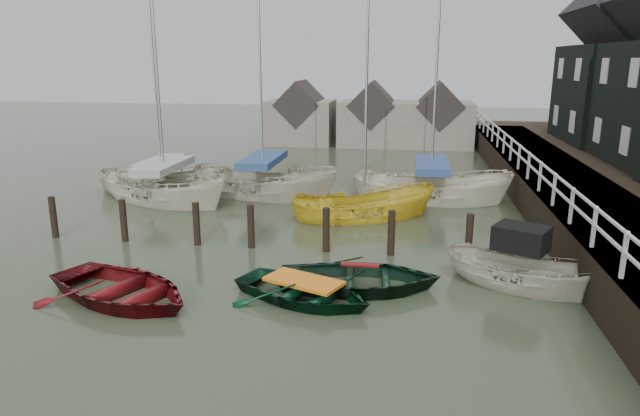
% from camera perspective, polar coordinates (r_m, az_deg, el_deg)
% --- Properties ---
extents(ground, '(120.00, 120.00, 0.00)m').
position_cam_1_polar(ground, '(15.29, -5.55, -7.73)').
color(ground, '#2E3924').
rests_on(ground, ground).
extents(pier, '(3.04, 32.00, 2.70)m').
position_cam_1_polar(pier, '(24.89, 22.36, 1.74)').
color(pier, black).
rests_on(pier, ground).
extents(mooring_pilings, '(13.72, 0.22, 1.80)m').
position_cam_1_polar(mooring_pilings, '(18.13, -6.64, -2.46)').
color(mooring_pilings, black).
rests_on(mooring_pilings, ground).
extents(far_sheds, '(14.00, 4.08, 4.39)m').
position_cam_1_polar(far_sheds, '(39.96, 5.01, 8.96)').
color(far_sheds, '#665B51').
rests_on(far_sheds, ground).
extents(rowboat_red, '(5.16, 4.54, 0.89)m').
position_cam_1_polar(rowboat_red, '(15.16, -19.13, -8.72)').
color(rowboat_red, '#560C10').
rests_on(rowboat_red, ground).
extents(rowboat_green, '(4.41, 3.86, 0.76)m').
position_cam_1_polar(rowboat_green, '(14.37, -1.62, -9.19)').
color(rowboat_green, black).
rests_on(rowboat_green, ground).
extents(rowboat_dkgreen, '(4.48, 3.40, 0.87)m').
position_cam_1_polar(rowboat_dkgreen, '(15.06, 3.98, -8.05)').
color(rowboat_dkgreen, black).
rests_on(rowboat_dkgreen, ground).
extents(motorboat, '(4.22, 3.19, 2.38)m').
position_cam_1_polar(motorboat, '(15.98, 19.24, -7.09)').
color(motorboat, '#BEB8A2').
rests_on(motorboat, ground).
extents(sailboat_a, '(7.04, 4.80, 11.84)m').
position_cam_1_polar(sailboat_a, '(24.85, -15.15, 0.79)').
color(sailboat_a, beige).
rests_on(sailboat_a, ground).
extents(sailboat_b, '(7.33, 4.06, 12.58)m').
position_cam_1_polar(sailboat_b, '(25.13, -5.68, 1.39)').
color(sailboat_b, beige).
rests_on(sailboat_b, ground).
extents(sailboat_c, '(5.98, 4.03, 9.83)m').
position_cam_1_polar(sailboat_c, '(21.66, 4.41, -0.89)').
color(sailboat_c, gold).
rests_on(sailboat_c, ground).
extents(sailboat_d, '(6.86, 3.15, 12.28)m').
position_cam_1_polar(sailboat_d, '(24.59, 10.95, 0.90)').
color(sailboat_d, beige).
rests_on(sailboat_d, ground).
extents(sailboat_e, '(5.98, 2.68, 10.37)m').
position_cam_1_polar(sailboat_e, '(26.68, -15.46, 1.71)').
color(sailboat_e, '#B9B59E').
rests_on(sailboat_e, ground).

